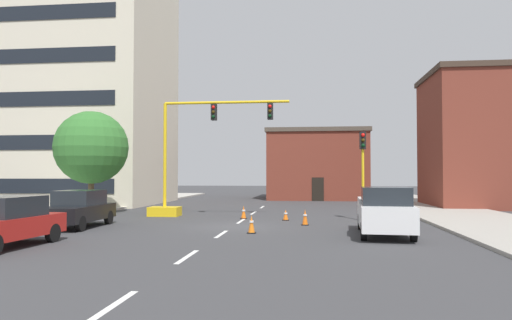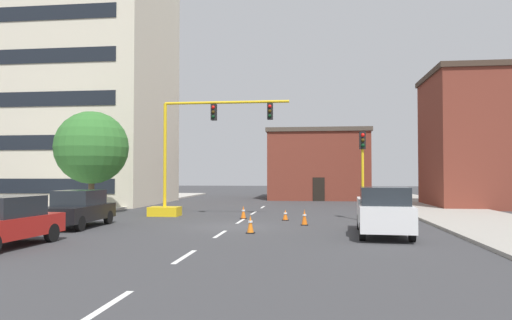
{
  "view_description": "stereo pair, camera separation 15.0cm",
  "coord_description": "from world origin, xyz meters",
  "px_view_note": "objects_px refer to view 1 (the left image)",
  "views": [
    {
      "loc": [
        3.76,
        -22.7,
        2.5
      ],
      "look_at": [
        0.32,
        6.69,
        3.38
      ],
      "focal_mm": 33.6,
      "sensor_mm": 36.0,
      "label": 1
    },
    {
      "loc": [
        3.91,
        -22.68,
        2.5
      ],
      "look_at": [
        0.32,
        6.69,
        3.38
      ],
      "focal_mm": 33.6,
      "sensor_mm": 36.0,
      "label": 2
    }
  ],
  "objects_px": {
    "traffic_signal_gantry": "(182,179)",
    "traffic_cone_roadside_c": "(286,215)",
    "sedan_red_near_left": "(5,222)",
    "traffic_light_pole_right": "(363,155)",
    "pickup_truck_white": "(384,211)",
    "tree_left_near": "(91,148)",
    "traffic_cone_roadside_a": "(252,224)",
    "sedan_black_mid_left": "(79,208)",
    "traffic_cone_roadside_b": "(305,217)",
    "traffic_cone_roadside_d": "(244,212)"
  },
  "relations": [
    {
      "from": "traffic_signal_gantry",
      "to": "traffic_cone_roadside_c",
      "type": "height_order",
      "value": "traffic_signal_gantry"
    },
    {
      "from": "sedan_black_mid_left",
      "to": "traffic_cone_roadside_d",
      "type": "height_order",
      "value": "sedan_black_mid_left"
    },
    {
      "from": "pickup_truck_white",
      "to": "traffic_cone_roadside_a",
      "type": "relative_size",
      "value": 7.16
    },
    {
      "from": "sedan_black_mid_left",
      "to": "traffic_cone_roadside_b",
      "type": "distance_m",
      "value": 10.78
    },
    {
      "from": "traffic_signal_gantry",
      "to": "tree_left_near",
      "type": "bearing_deg",
      "value": 171.7
    },
    {
      "from": "traffic_light_pole_right",
      "to": "traffic_cone_roadside_b",
      "type": "bearing_deg",
      "value": -139.27
    },
    {
      "from": "traffic_cone_roadside_b",
      "to": "traffic_cone_roadside_c",
      "type": "xyz_separation_m",
      "value": [
        -1.08,
        2.33,
        -0.09
      ]
    },
    {
      "from": "tree_left_near",
      "to": "traffic_cone_roadside_a",
      "type": "relative_size",
      "value": 8.39
    },
    {
      "from": "pickup_truck_white",
      "to": "sedan_red_near_left",
      "type": "xyz_separation_m",
      "value": [
        -13.33,
        -4.92,
        -0.09
      ]
    },
    {
      "from": "tree_left_near",
      "to": "sedan_red_near_left",
      "type": "distance_m",
      "value": 14.29
    },
    {
      "from": "traffic_cone_roadside_b",
      "to": "traffic_cone_roadside_c",
      "type": "height_order",
      "value": "traffic_cone_roadside_b"
    },
    {
      "from": "traffic_signal_gantry",
      "to": "traffic_cone_roadside_c",
      "type": "distance_m",
      "value": 6.84
    },
    {
      "from": "traffic_signal_gantry",
      "to": "sedan_black_mid_left",
      "type": "distance_m",
      "value": 7.24
    },
    {
      "from": "traffic_cone_roadside_d",
      "to": "sedan_red_near_left",
      "type": "bearing_deg",
      "value": -120.01
    },
    {
      "from": "traffic_signal_gantry",
      "to": "tree_left_near",
      "type": "relative_size",
      "value": 1.29
    },
    {
      "from": "traffic_signal_gantry",
      "to": "sedan_red_near_left",
      "type": "distance_m",
      "value": 12.94
    },
    {
      "from": "pickup_truck_white",
      "to": "traffic_cone_roadside_b",
      "type": "distance_m",
      "value": 4.83
    },
    {
      "from": "traffic_light_pole_right",
      "to": "sedan_red_near_left",
      "type": "height_order",
      "value": "traffic_light_pole_right"
    },
    {
      "from": "traffic_signal_gantry",
      "to": "sedan_red_near_left",
      "type": "bearing_deg",
      "value": -101.96
    },
    {
      "from": "tree_left_near",
      "to": "traffic_cone_roadside_c",
      "type": "relative_size",
      "value": 10.93
    },
    {
      "from": "sedan_red_near_left",
      "to": "traffic_cone_roadside_d",
      "type": "xyz_separation_m",
      "value": [
        6.57,
        11.38,
        -0.53
      ]
    },
    {
      "from": "traffic_signal_gantry",
      "to": "traffic_cone_roadside_a",
      "type": "relative_size",
      "value": 10.83
    },
    {
      "from": "traffic_signal_gantry",
      "to": "traffic_light_pole_right",
      "type": "relative_size",
      "value": 1.74
    },
    {
      "from": "traffic_signal_gantry",
      "to": "traffic_cone_roadside_a",
      "type": "bearing_deg",
      "value": -56.05
    },
    {
      "from": "traffic_cone_roadside_b",
      "to": "sedan_black_mid_left",
      "type": "bearing_deg",
      "value": -168.25
    },
    {
      "from": "traffic_signal_gantry",
      "to": "sedan_black_mid_left",
      "type": "height_order",
      "value": "traffic_signal_gantry"
    },
    {
      "from": "sedan_red_near_left",
      "to": "traffic_cone_roadside_d",
      "type": "distance_m",
      "value": 13.16
    },
    {
      "from": "traffic_light_pole_right",
      "to": "pickup_truck_white",
      "type": "bearing_deg",
      "value": -88.02
    },
    {
      "from": "traffic_cone_roadside_a",
      "to": "traffic_cone_roadside_b",
      "type": "relative_size",
      "value": 0.99
    },
    {
      "from": "tree_left_near",
      "to": "pickup_truck_white",
      "type": "height_order",
      "value": "tree_left_near"
    },
    {
      "from": "sedan_red_near_left",
      "to": "sedan_black_mid_left",
      "type": "height_order",
      "value": "same"
    },
    {
      "from": "pickup_truck_white",
      "to": "traffic_cone_roadside_c",
      "type": "relative_size",
      "value": 9.32
    },
    {
      "from": "tree_left_near",
      "to": "traffic_cone_roadside_a",
      "type": "distance_m",
      "value": 14.65
    },
    {
      "from": "traffic_cone_roadside_c",
      "to": "traffic_cone_roadside_a",
      "type": "bearing_deg",
      "value": -100.93
    },
    {
      "from": "sedan_red_near_left",
      "to": "traffic_cone_roadside_b",
      "type": "bearing_deg",
      "value": 39.93
    },
    {
      "from": "sedan_red_near_left",
      "to": "traffic_light_pole_right",
      "type": "bearing_deg",
      "value": 40.12
    },
    {
      "from": "sedan_black_mid_left",
      "to": "traffic_cone_roadside_c",
      "type": "relative_size",
      "value": 7.67
    },
    {
      "from": "sedan_black_mid_left",
      "to": "pickup_truck_white",
      "type": "bearing_deg",
      "value": -5.34
    },
    {
      "from": "traffic_cone_roadside_a",
      "to": "traffic_cone_roadside_d",
      "type": "relative_size",
      "value": 1.06
    },
    {
      "from": "tree_left_near",
      "to": "pickup_truck_white",
      "type": "bearing_deg",
      "value": -27.07
    },
    {
      "from": "sedan_red_near_left",
      "to": "traffic_cone_roadside_a",
      "type": "bearing_deg",
      "value": 32.05
    },
    {
      "from": "sedan_black_mid_left",
      "to": "traffic_cone_roadside_c",
      "type": "distance_m",
      "value": 10.51
    },
    {
      "from": "traffic_light_pole_right",
      "to": "pickup_truck_white",
      "type": "relative_size",
      "value": 0.87
    },
    {
      "from": "pickup_truck_white",
      "to": "sedan_red_near_left",
      "type": "bearing_deg",
      "value": -159.73
    },
    {
      "from": "traffic_light_pole_right",
      "to": "sedan_black_mid_left",
      "type": "xyz_separation_m",
      "value": [
        -13.62,
        -4.84,
        -2.64
      ]
    },
    {
      "from": "pickup_truck_white",
      "to": "traffic_cone_roadside_a",
      "type": "xyz_separation_m",
      "value": [
        -5.49,
        -0.01,
        -0.6
      ]
    },
    {
      "from": "sedan_red_near_left",
      "to": "tree_left_near",
      "type": "bearing_deg",
      "value": 104.22
    },
    {
      "from": "traffic_cone_roadside_a",
      "to": "traffic_cone_roadside_b",
      "type": "distance_m",
      "value": 4.14
    },
    {
      "from": "traffic_cone_roadside_c",
      "to": "traffic_cone_roadside_d",
      "type": "xyz_separation_m",
      "value": [
        -2.39,
        0.65,
        0.07
      ]
    },
    {
      "from": "traffic_light_pole_right",
      "to": "traffic_cone_roadside_c",
      "type": "distance_m",
      "value": 5.27
    }
  ]
}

